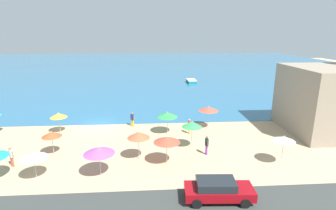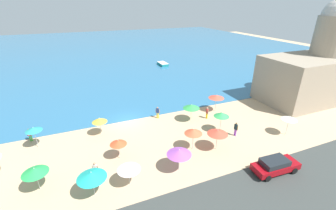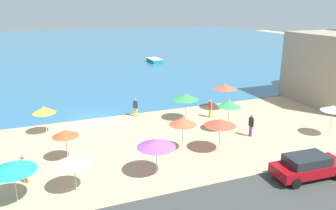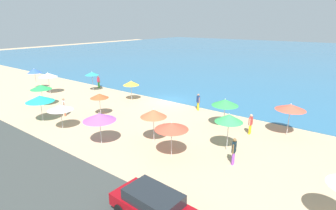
{
  "view_description": "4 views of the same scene",
  "coord_description": "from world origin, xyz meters",
  "px_view_note": "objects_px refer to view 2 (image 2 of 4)",
  "views": [
    {
      "loc": [
        6.37,
        -30.0,
        10.65
      ],
      "look_at": [
        8.53,
        2.36,
        1.64
      ],
      "focal_mm": 28.0,
      "sensor_mm": 36.0,
      "label": 1
    },
    {
      "loc": [
        -5.08,
        -27.07,
        14.7
      ],
      "look_at": [
        5.68,
        -0.9,
        1.77
      ],
      "focal_mm": 24.0,
      "sensor_mm": 36.0,
      "label": 2
    },
    {
      "loc": [
        -3.48,
        -28.59,
        10.02
      ],
      "look_at": [
        7.08,
        -1.53,
        0.99
      ],
      "focal_mm": 35.0,
      "sensor_mm": 36.0,
      "label": 3
    },
    {
      "loc": [
        16.67,
        -22.66,
        8.47
      ],
      "look_at": [
        3.68,
        -5.23,
        1.57
      ],
      "focal_mm": 28.0,
      "sensor_mm": 36.0,
      "label": 4
    }
  ],
  "objects_px": {
    "beach_umbrella_12": "(118,142)",
    "beach_umbrella_7": "(191,106)",
    "beach_umbrella_14": "(35,171)",
    "beach_umbrella_9": "(33,129)",
    "bather_0": "(30,134)",
    "harbor_fortress": "(314,68)",
    "beach_umbrella_0": "(218,132)",
    "beach_umbrella_5": "(179,152)",
    "beach_umbrella_2": "(289,118)",
    "bather_3": "(207,112)",
    "beach_umbrella_3": "(129,168)",
    "parked_car_0": "(275,165)",
    "beach_umbrella_8": "(222,114)",
    "beach_umbrella_1": "(99,120)",
    "beach_umbrella_10": "(193,131)",
    "bather_2": "(158,112)",
    "skiff_nearshore": "(163,64)",
    "beach_umbrella_11": "(216,97)",
    "beach_umbrella_13": "(91,175)",
    "bather_4": "(95,170)",
    "bather_1": "(236,128)"
  },
  "relations": [
    {
      "from": "beach_umbrella_13",
      "to": "bather_2",
      "type": "distance_m",
      "value": 14.59
    },
    {
      "from": "beach_umbrella_5",
      "to": "beach_umbrella_8",
      "type": "height_order",
      "value": "beach_umbrella_8"
    },
    {
      "from": "beach_umbrella_0",
      "to": "beach_umbrella_9",
      "type": "height_order",
      "value": "beach_umbrella_9"
    },
    {
      "from": "beach_umbrella_2",
      "to": "beach_umbrella_9",
      "type": "xyz_separation_m",
      "value": [
        -27.74,
        8.6,
        0.01
      ]
    },
    {
      "from": "beach_umbrella_5",
      "to": "beach_umbrella_8",
      "type": "relative_size",
      "value": 0.89
    },
    {
      "from": "beach_umbrella_0",
      "to": "beach_umbrella_10",
      "type": "xyz_separation_m",
      "value": [
        -2.36,
        1.04,
        0.07
      ]
    },
    {
      "from": "beach_umbrella_1",
      "to": "beach_umbrella_2",
      "type": "height_order",
      "value": "beach_umbrella_2"
    },
    {
      "from": "parked_car_0",
      "to": "harbor_fortress",
      "type": "xyz_separation_m",
      "value": [
        19.03,
        11.64,
        4.49
      ]
    },
    {
      "from": "beach_umbrella_11",
      "to": "beach_umbrella_14",
      "type": "height_order",
      "value": "beach_umbrella_11"
    },
    {
      "from": "beach_umbrella_14",
      "to": "parked_car_0",
      "type": "height_order",
      "value": "beach_umbrella_14"
    },
    {
      "from": "beach_umbrella_11",
      "to": "beach_umbrella_0",
      "type": "bearing_deg",
      "value": -122.59
    },
    {
      "from": "bather_2",
      "to": "bather_4",
      "type": "height_order",
      "value": "bather_4"
    },
    {
      "from": "beach_umbrella_5",
      "to": "skiff_nearshore",
      "type": "distance_m",
      "value": 39.81
    },
    {
      "from": "beach_umbrella_2",
      "to": "bather_0",
      "type": "bearing_deg",
      "value": 160.36
    },
    {
      "from": "beach_umbrella_3",
      "to": "bather_0",
      "type": "relative_size",
      "value": 1.32
    },
    {
      "from": "bather_1",
      "to": "bather_4",
      "type": "height_order",
      "value": "bather_1"
    },
    {
      "from": "beach_umbrella_0",
      "to": "beach_umbrella_7",
      "type": "xyz_separation_m",
      "value": [
        0.48,
        6.89,
        -0.03
      ]
    },
    {
      "from": "beach_umbrella_11",
      "to": "bather_2",
      "type": "xyz_separation_m",
      "value": [
        -8.7,
        1.08,
        -1.34
      ]
    },
    {
      "from": "beach_umbrella_11",
      "to": "bather_3",
      "type": "distance_m",
      "value": 3.18
    },
    {
      "from": "beach_umbrella_11",
      "to": "bather_4",
      "type": "xyz_separation_m",
      "value": [
        -17.92,
        -7.89,
        -1.32
      ]
    },
    {
      "from": "beach_umbrella_14",
      "to": "harbor_fortress",
      "type": "xyz_separation_m",
      "value": [
        39.37,
        5.61,
        3.28
      ]
    },
    {
      "from": "beach_umbrella_5",
      "to": "bather_2",
      "type": "xyz_separation_m",
      "value": [
        1.77,
        10.8,
        -1.11
      ]
    },
    {
      "from": "beach_umbrella_12",
      "to": "beach_umbrella_7",
      "type": "bearing_deg",
      "value": 22.63
    },
    {
      "from": "beach_umbrella_8",
      "to": "bather_0",
      "type": "relative_size",
      "value": 1.66
    },
    {
      "from": "beach_umbrella_10",
      "to": "bather_0",
      "type": "distance_m",
      "value": 18.75
    },
    {
      "from": "beach_umbrella_5",
      "to": "parked_car_0",
      "type": "height_order",
      "value": "beach_umbrella_5"
    },
    {
      "from": "beach_umbrella_7",
      "to": "beach_umbrella_9",
      "type": "distance_m",
      "value": 18.68
    },
    {
      "from": "beach_umbrella_10",
      "to": "beach_umbrella_12",
      "type": "xyz_separation_m",
      "value": [
        -7.76,
        1.43,
        -0.31
      ]
    },
    {
      "from": "beach_umbrella_7",
      "to": "beach_umbrella_14",
      "type": "xyz_separation_m",
      "value": [
        -17.83,
        -6.12,
        -0.1
      ]
    },
    {
      "from": "beach_umbrella_2",
      "to": "beach_umbrella_5",
      "type": "relative_size",
      "value": 1.06
    },
    {
      "from": "bather_4",
      "to": "beach_umbrella_10",
      "type": "bearing_deg",
      "value": 3.99
    },
    {
      "from": "beach_umbrella_1",
      "to": "bather_2",
      "type": "distance_m",
      "value": 8.04
    },
    {
      "from": "beach_umbrella_2",
      "to": "bather_3",
      "type": "distance_m",
      "value": 10.03
    },
    {
      "from": "beach_umbrella_0",
      "to": "beach_umbrella_5",
      "type": "height_order",
      "value": "beach_umbrella_0"
    },
    {
      "from": "beach_umbrella_0",
      "to": "beach_umbrella_8",
      "type": "bearing_deg",
      "value": 49.61
    },
    {
      "from": "bather_3",
      "to": "beach_umbrella_14",
      "type": "bearing_deg",
      "value": -163.79
    },
    {
      "from": "beach_umbrella_10",
      "to": "beach_umbrella_1",
      "type": "bearing_deg",
      "value": 142.56
    },
    {
      "from": "beach_umbrella_8",
      "to": "beach_umbrella_13",
      "type": "height_order",
      "value": "beach_umbrella_8"
    },
    {
      "from": "beach_umbrella_13",
      "to": "harbor_fortress",
      "type": "bearing_deg",
      "value": 12.88
    },
    {
      "from": "beach_umbrella_11",
      "to": "skiff_nearshore",
      "type": "distance_m",
      "value": 28.09
    },
    {
      "from": "beach_umbrella_9",
      "to": "beach_umbrella_12",
      "type": "xyz_separation_m",
      "value": [
        8.05,
        -5.43,
        -0.36
      ]
    },
    {
      "from": "beach_umbrella_12",
      "to": "beach_umbrella_14",
      "type": "xyz_separation_m",
      "value": [
        -7.22,
        -1.7,
        0.11
      ]
    },
    {
      "from": "beach_umbrella_0",
      "to": "beach_umbrella_13",
      "type": "xyz_separation_m",
      "value": [
        -13.04,
        -1.64,
        -0.05
      ]
    },
    {
      "from": "bather_0",
      "to": "harbor_fortress",
      "type": "bearing_deg",
      "value": -4.37
    },
    {
      "from": "beach_umbrella_5",
      "to": "beach_umbrella_14",
      "type": "xyz_separation_m",
      "value": [
        -12.13,
        2.28,
        -0.04
      ]
    },
    {
      "from": "beach_umbrella_9",
      "to": "harbor_fortress",
      "type": "bearing_deg",
      "value": -2.17
    },
    {
      "from": "beach_umbrella_0",
      "to": "parked_car_0",
      "type": "height_order",
      "value": "beach_umbrella_0"
    },
    {
      "from": "beach_umbrella_7",
      "to": "beach_umbrella_8",
      "type": "xyz_separation_m",
      "value": [
        2.07,
        -3.89,
        0.24
      ]
    },
    {
      "from": "beach_umbrella_1",
      "to": "bather_2",
      "type": "bearing_deg",
      "value": 10.19
    },
    {
      "from": "beach_umbrella_0",
      "to": "beach_umbrella_14",
      "type": "distance_m",
      "value": 17.36
    }
  ]
}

